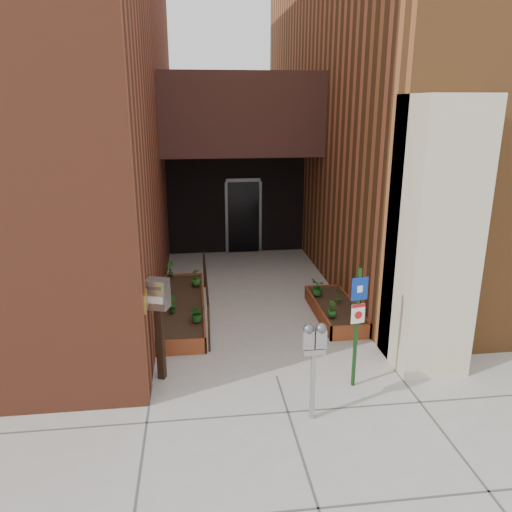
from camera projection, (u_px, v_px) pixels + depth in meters
name	position (u px, v px, depth m)	size (l,w,h in m)	color
ground	(276.00, 376.00, 8.13)	(80.00, 80.00, 0.00)	#9E9991
architecture	(229.00, 75.00, 13.19)	(20.00, 14.60, 10.00)	brown
planter_left	(183.00, 309.00, 10.46)	(0.90, 3.60, 0.30)	brown
planter_right	(335.00, 311.00, 10.37)	(0.80, 2.20, 0.30)	brown
handrail	(206.00, 281.00, 10.30)	(0.04, 3.34, 0.90)	black
parking_meter	(314.00, 346.00, 6.72)	(0.32, 0.15, 1.46)	#959597
sign_post	(357.00, 316.00, 7.51)	(0.26, 0.09, 1.94)	#153C16
payment_dropbox	(158.00, 308.00, 7.73)	(0.40, 0.35, 1.69)	black
shrub_left_a	(197.00, 312.00, 9.43)	(0.31, 0.31, 0.35)	#195317
shrub_left_b	(171.00, 304.00, 9.86)	(0.18, 0.18, 0.33)	#185418
shrub_left_c	(196.00, 277.00, 11.28)	(0.22, 0.22, 0.39)	#245A19
shrub_left_d	(170.00, 269.00, 11.84)	(0.20, 0.20, 0.38)	#27601B
shrub_right_a	(332.00, 309.00, 9.63)	(0.18, 0.18, 0.32)	#1B5317
shrub_right_b	(339.00, 295.00, 10.33)	(0.16, 0.16, 0.31)	#27601B
shrub_right_c	(318.00, 287.00, 10.72)	(0.33, 0.33, 0.37)	#1D601B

